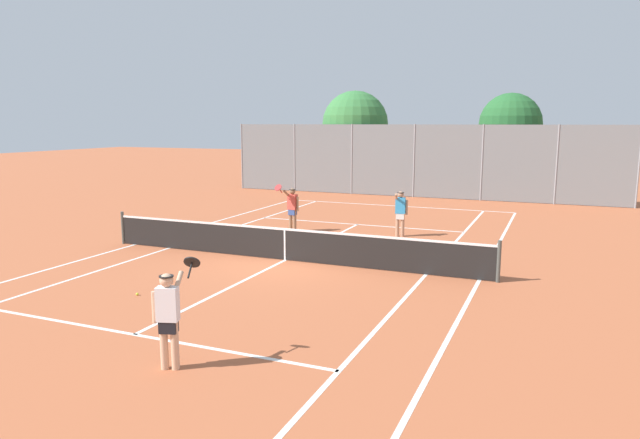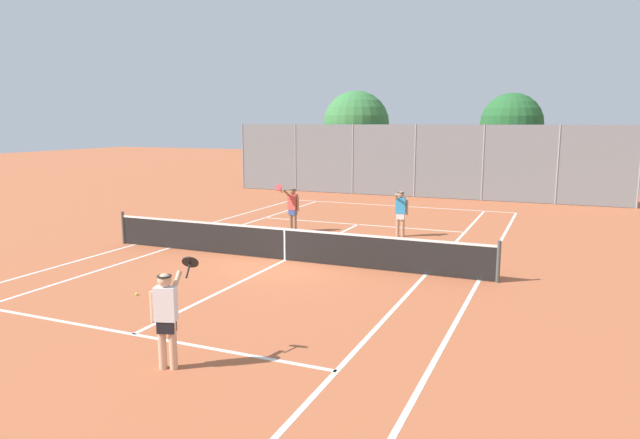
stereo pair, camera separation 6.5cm
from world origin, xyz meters
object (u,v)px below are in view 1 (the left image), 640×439
object	(u,v)px
player_near_side	(168,314)
loose_tennis_ball_0	(264,237)
loose_tennis_ball_4	(295,223)
tree_behind_right	(512,126)
tree_behind_left	(353,126)
player_far_right	(400,211)
loose_tennis_ball_3	(316,237)
player_far_left	(292,207)
loose_tennis_ball_2	(137,294)
tennis_net	(285,243)

from	to	relation	value
player_near_side	loose_tennis_ball_0	size ratio (longest dim) A/B	26.88
loose_tennis_ball_4	tree_behind_right	world-z (taller)	tree_behind_right
tree_behind_right	tree_behind_left	bearing A→B (deg)	-172.99
player_near_side	loose_tennis_ball_4	world-z (taller)	player_near_side
player_far_right	loose_tennis_ball_3	xyz separation A→B (m)	(-2.63, -1.35, -0.88)
loose_tennis_ball_0	loose_tennis_ball_3	bearing A→B (deg)	26.30
player_far_left	loose_tennis_ball_3	size ratio (longest dim) A/B	26.88
player_near_side	tree_behind_left	size ratio (longest dim) A/B	0.31
player_near_side	loose_tennis_ball_3	xyz separation A→B (m)	(-2.05, 10.74, -0.89)
loose_tennis_ball_2	tree_behind_right	world-z (taller)	tree_behind_right
tree_behind_left	loose_tennis_ball_3	bearing A→B (deg)	-75.38
player_near_side	tree_behind_right	world-z (taller)	tree_behind_right
tennis_net	player_far_left	distance (m)	4.44
tennis_net	loose_tennis_ball_2	size ratio (longest dim) A/B	181.82
loose_tennis_ball_2	loose_tennis_ball_3	size ratio (longest dim) A/B	1.00
player_far_right	loose_tennis_ball_2	distance (m)	9.93
tree_behind_left	loose_tennis_ball_2	bearing A→B (deg)	-83.42
loose_tennis_ball_4	player_near_side	bearing A→B (deg)	-73.28
player_far_left	player_far_right	distance (m)	3.93
loose_tennis_ball_4	tree_behind_left	xyz separation A→B (m)	(-1.88, 12.03, 3.72)
tennis_net	player_far_left	xyz separation A→B (m)	(-1.72, 4.08, 0.42)
tennis_net	tree_behind_left	distance (m)	18.32
tree_behind_left	tree_behind_right	world-z (taller)	tree_behind_left
tennis_net	player_near_side	xyz separation A→B (m)	(1.57, -7.36, 0.42)
player_near_side	player_far_left	size ratio (longest dim) A/B	1.00
player_far_left	tree_behind_left	world-z (taller)	tree_behind_left
loose_tennis_ball_4	loose_tennis_ball_3	bearing A→B (deg)	-49.50
tennis_net	tree_behind_right	xyz separation A→B (m)	(4.65, 18.62, 3.27)
player_far_right	player_near_side	bearing A→B (deg)	-92.78
player_near_side	player_far_left	bearing A→B (deg)	106.04
tennis_net	player_far_left	size ratio (longest dim) A/B	6.76
loose_tennis_ball_2	loose_tennis_ball_4	world-z (taller)	same
loose_tennis_ball_3	loose_tennis_ball_4	distance (m)	2.80
loose_tennis_ball_4	tree_behind_right	xyz separation A→B (m)	(6.94, 13.12, 3.75)
player_near_side	player_far_right	size ratio (longest dim) A/B	1.11
player_far_right	loose_tennis_ball_3	bearing A→B (deg)	-152.81
tennis_net	player_far_right	bearing A→B (deg)	65.46
tennis_net	tree_behind_right	distance (m)	19.47
loose_tennis_ball_4	tree_behind_left	world-z (taller)	tree_behind_left
player_far_right	loose_tennis_ball_2	bearing A→B (deg)	-112.56
loose_tennis_ball_0	tree_behind_left	world-z (taller)	tree_behind_left
tree_behind_left	tree_behind_right	xyz separation A→B (m)	(8.82, 1.08, 0.03)
loose_tennis_ball_0	loose_tennis_ball_2	world-z (taller)	same
player_near_side	tree_behind_right	size ratio (longest dim) A/B	0.32
tennis_net	tree_behind_left	bearing A→B (deg)	103.37
tennis_net	loose_tennis_ball_2	xyz separation A→B (m)	(-1.64, -4.40, -0.48)
player_near_side	player_far_left	distance (m)	11.90
player_far_right	tree_behind_right	world-z (taller)	tree_behind_right
player_far_left	tree_behind_left	bearing A→B (deg)	100.33
player_far_left	player_far_right	xyz separation A→B (m)	(3.87, 0.65, -0.02)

